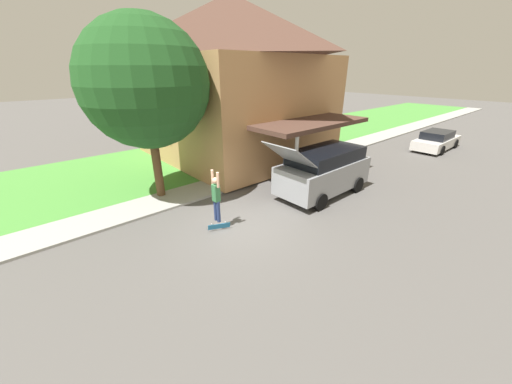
{
  "coord_description": "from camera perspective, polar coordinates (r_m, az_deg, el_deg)",
  "views": [
    {
      "loc": [
        7.39,
        -5.57,
        5.3
      ],
      "look_at": [
        0.05,
        0.88,
        1.06
      ],
      "focal_mm": 20.0,
      "sensor_mm": 36.0,
      "label": 1
    }
  ],
  "objects": [
    {
      "name": "lawn",
      "position": [
        19.96,
        -4.28,
        8.11
      ],
      "size": [
        10.0,
        80.0,
        0.08
      ],
      "color": "#478E38",
      "rests_on": "ground_plane"
    },
    {
      "name": "house",
      "position": [
        18.64,
        -4.73,
        21.75
      ],
      "size": [
        12.95,
        9.64,
        9.05
      ],
      "color": "tan",
      "rests_on": "lawn"
    },
    {
      "name": "car_down_street",
      "position": [
        24.14,
        32.39,
        8.7
      ],
      "size": [
        1.88,
        4.58,
        1.3
      ],
      "color": "silver",
      "rests_on": "ground_plane"
    },
    {
      "name": "sidewalk",
      "position": [
        16.8,
        4.91,
        5.16
      ],
      "size": [
        1.8,
        80.0,
        0.1
      ],
      "color": "#9E9E99",
      "rests_on": "ground_plane"
    },
    {
      "name": "lawn_tree_near",
      "position": [
        12.47,
        -21.25,
        19.43
      ],
      "size": [
        4.94,
        4.94,
        7.15
      ],
      "color": "brown",
      "rests_on": "lawn"
    },
    {
      "name": "skateboard",
      "position": [
        10.26,
        -7.4,
        -6.78
      ],
      "size": [
        0.33,
        0.76,
        0.26
      ],
      "color": "#236B99",
      "rests_on": "ground_plane"
    },
    {
      "name": "ground_plane",
      "position": [
        10.66,
        -3.76,
        -6.41
      ],
      "size": [
        120.0,
        120.0,
        0.0
      ],
      "primitive_type": "plane",
      "color": "#54514F"
    },
    {
      "name": "suv_parked",
      "position": [
        13.12,
        13.34,
        4.23
      ],
      "size": [
        2.17,
        5.23,
        2.76
      ],
      "color": "gray",
      "rests_on": "ground_plane"
    },
    {
      "name": "skateboarder",
      "position": [
        9.87,
        -7.97,
        -0.83
      ],
      "size": [
        0.41,
        0.22,
        1.87
      ],
      "color": "navy",
      "rests_on": "ground_plane"
    }
  ]
}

